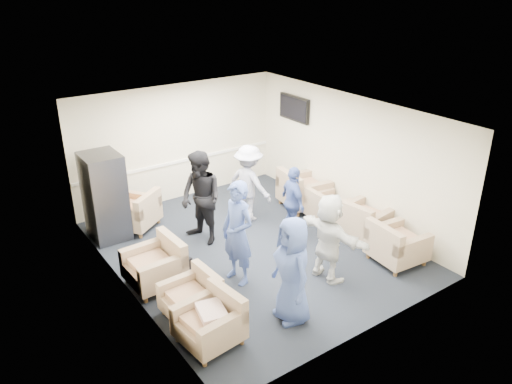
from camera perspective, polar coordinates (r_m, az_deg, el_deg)
floor at (r=9.81m, az=-0.47°, el=-6.42°), size 6.00×6.00×0.00m
ceiling at (r=8.76m, az=-0.53°, el=9.01°), size 6.00×6.00×0.00m
back_wall at (r=11.64m, az=-8.94°, el=5.58°), size 5.00×0.02×2.70m
front_wall at (r=7.19m, az=13.28°, el=-6.85°), size 5.00×0.02×2.70m
left_wall at (r=8.18m, az=-15.10°, el=-3.10°), size 0.02×6.00×2.70m
right_wall at (r=10.72m, az=10.61°, el=3.84°), size 0.02×6.00×2.70m
chair_rail at (r=11.77m, az=-8.76°, el=3.48°), size 4.98×0.04×0.06m
tv at (r=11.74m, az=4.38°, el=9.50°), size 0.10×1.00×0.58m
armchair_left_near at (r=7.44m, az=-5.02°, el=-14.64°), size 0.90×0.90×0.65m
armchair_left_mid at (r=7.96m, az=-7.15°, el=-11.98°), size 0.80×0.80×0.62m
armchair_left_far at (r=8.76m, az=-11.21°, el=-8.30°), size 0.91×0.91×0.70m
armchair_right_near at (r=9.53m, az=15.60°, el=-5.95°), size 0.95×0.95×0.70m
armchair_right_midnear at (r=10.19m, az=11.96°, el=-3.43°), size 1.03×1.03×0.73m
armchair_right_midfar at (r=10.81m, az=8.00°, el=-1.81°), size 0.82×0.82×0.61m
armchair_right_far at (r=11.34m, az=5.20°, el=0.02°), size 1.06×1.06×0.76m
armchair_corner at (r=10.68m, az=-13.51°, el=-2.35°), size 1.21×1.21×0.70m
vending_machine at (r=10.28m, az=-16.86°, el=-0.49°), size 0.72×0.84×1.77m
backpack at (r=8.90m, az=-8.27°, el=-8.40°), size 0.31×0.26×0.45m
pillow at (r=7.32m, az=-5.10°, el=-13.60°), size 0.46×0.55×0.14m
person_front_left at (r=7.56m, az=4.18°, el=-8.93°), size 0.68×0.92×1.72m
person_mid_left at (r=8.41m, az=-2.11°, el=-4.73°), size 0.55×0.74×1.85m
person_back_left at (r=9.69m, az=-6.28°, el=-0.73°), size 0.87×1.03×1.87m
person_back_right at (r=10.56m, az=-0.83°, el=0.99°), size 0.92×1.22×1.68m
person_mid_right at (r=9.97m, az=4.26°, el=-1.16°), size 0.55×0.93×1.48m
person_front_right at (r=8.62m, az=8.35°, el=-5.17°), size 0.56×1.51×1.60m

